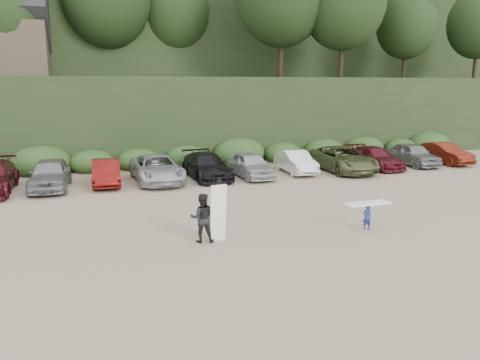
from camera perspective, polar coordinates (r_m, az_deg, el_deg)
name	(u,v)px	position (r m, az deg, el deg)	size (l,w,h in m)	color
ground	(243,229)	(18.24, 0.40, -5.98)	(120.00, 120.00, 0.00)	tan
hillside_backdrop	(134,29)	(52.99, -12.82, 17.53)	(90.00, 41.50, 28.00)	black
parked_cars	(177,168)	(27.28, -7.75, 1.47)	(39.80, 6.00, 1.63)	#ACACB1
child_surfer	(367,211)	(18.64, 15.25, -3.67)	(1.80, 0.53, 1.07)	navy
adult_surfer	(204,217)	(16.60, -4.46, -4.57)	(1.35, 0.86, 2.08)	black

